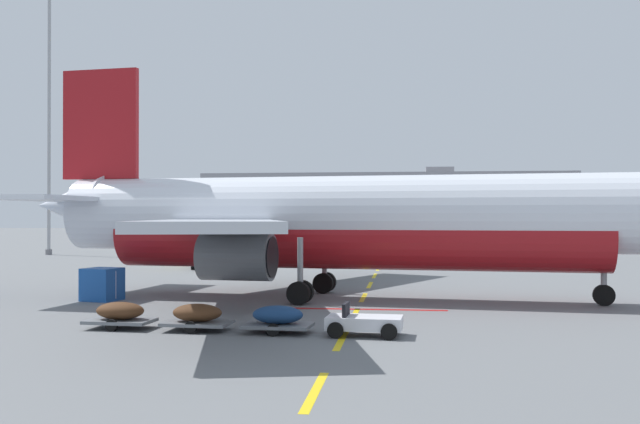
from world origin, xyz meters
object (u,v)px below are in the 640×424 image
at_px(airliner_foreground, 340,221).
at_px(uld_cargo_container, 102,284).
at_px(baggage_train, 238,317).
at_px(catering_truck, 210,247).
at_px(apron_light_mast_near, 49,85).

relative_size(airliner_foreground, uld_cargo_container, 18.21).
bearing_deg(airliner_foreground, uld_cargo_container, -169.84).
height_order(airliner_foreground, baggage_train, airliner_foreground).
relative_size(catering_truck, apron_light_mast_near, 0.24).
distance_m(baggage_train, uld_cargo_container, 12.43).
bearing_deg(catering_truck, airliner_foreground, -58.98).
distance_m(uld_cargo_container, apron_light_mast_near, 49.68).
xyz_separation_m(airliner_foreground, uld_cargo_container, (-11.65, -2.09, -3.15)).
xyz_separation_m(baggage_train, uld_cargo_container, (-8.92, 8.66, 0.27)).
xyz_separation_m(uld_cargo_container, apron_light_mast_near, (-23.72, 39.90, 17.71)).
relative_size(baggage_train, uld_cargo_container, 6.10).
height_order(airliner_foreground, catering_truck, airliner_foreground).
height_order(uld_cargo_container, apron_light_mast_near, apron_light_mast_near).
xyz_separation_m(catering_truck, apron_light_mast_near, (-22.75, 16.82, 16.86)).
bearing_deg(apron_light_mast_near, uld_cargo_container, -59.27).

